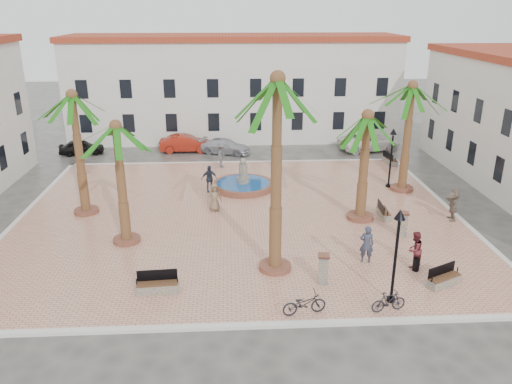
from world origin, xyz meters
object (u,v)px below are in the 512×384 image
palm_nw (73,109)px  bench_se (444,280)px  cyclist_a (367,244)px  car_red (186,143)px  fountain (243,184)px  palm_s (277,100)px  pedestrian_fountain_a (215,197)px  bicycle_b (389,302)px  palm_ne (411,98)px  bollard_se (323,268)px  cyclist_b (415,250)px  car_black (82,147)px  pedestrian_north (222,155)px  lamppost_s (397,240)px  pedestrian_fountain_b (209,179)px  palm_sw (117,141)px  palm_e (367,130)px  bench_ne (390,160)px  litter_bin (416,265)px  bench_s (158,286)px  pedestrian_east (453,205)px  bollard_n (274,157)px  bollard_e (403,224)px  bicycle_a (304,304)px  lamppost_e (392,148)px  bench_e (383,213)px  car_silver (225,146)px

palm_nw → bench_se: (18.19, -9.41, -6.05)m
cyclist_a → car_red: 23.37m
fountain → palm_s: palm_s is taller
pedestrian_fountain_a → bicycle_b: bearing=-70.7°
palm_ne → car_red: size_ratio=1.64×
bollard_se → cyclist_b: bearing=15.3°
palm_nw → car_black: bearing=106.0°
fountain → pedestrian_north: (-1.51, 4.90, 0.69)m
lamppost_s → car_black: 30.96m
lamppost_s → bicycle_b: bearing=-116.1°
pedestrian_fountain_b → car_red: 10.91m
bench_se → lamppost_s: bearing=176.4°
cyclist_a → car_black: size_ratio=0.51×
palm_sw → cyclist_b: bearing=-13.9°
lamppost_s → cyclist_b: 4.00m
palm_e → bench_ne: (5.10, 10.67, -5.07)m
litter_bin → cyclist_a: cyclist_a is taller
cyclist_a → palm_s: bearing=15.3°
litter_bin → cyclist_a: 2.45m
bench_s → car_red: size_ratio=0.42×
bench_ne → car_red: bearing=63.7°
palm_nw → fountain: bearing=21.6°
palm_ne → car_red: (-15.47, 10.98, -5.62)m
pedestrian_east → bollard_se: bearing=-42.6°
palm_e → bench_s: size_ratio=3.45×
litter_bin → palm_e: bearing=99.7°
bollard_n → palm_nw: bearing=-143.8°
bench_s → pedestrian_fountain_a: pedestrian_fountain_a is taller
fountain → lamppost_s: size_ratio=0.98×
fountain → bench_se: (8.56, -13.23, -0.03)m
bollard_e → bicycle_a: bearing=-132.4°
palm_s → pedestrian_east: 13.99m
lamppost_e → bench_e: bearing=-110.1°
palm_ne → pedestrian_fountain_a: (-12.63, -3.01, -5.35)m
bicycle_a → pedestrian_fountain_a: 11.85m
car_silver → pedestrian_fountain_b: bearing=-167.7°
bench_e → lamppost_s: lamppost_s is taller
pedestrian_fountain_a → litter_bin: bearing=-53.3°
bench_se → car_black: 31.82m
palm_s → bollard_e: bearing=24.2°
bicycle_b → pedestrian_fountain_a: (-7.31, 11.20, 0.41)m
palm_sw → pedestrian_fountain_b: size_ratio=3.58×
palm_sw → car_silver: size_ratio=1.52×
cyclist_b → car_silver: 22.67m
palm_nw → cyclist_b: (17.41, -7.67, -5.41)m
bench_s → car_black: car_black is taller
bollard_n → pedestrian_fountain_b: bearing=-130.6°
bench_ne → pedestrian_east: bearing=171.6°
litter_bin → pedestrian_north: size_ratio=0.32×
bench_ne → pedestrian_east: (0.21, -11.15, 0.68)m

